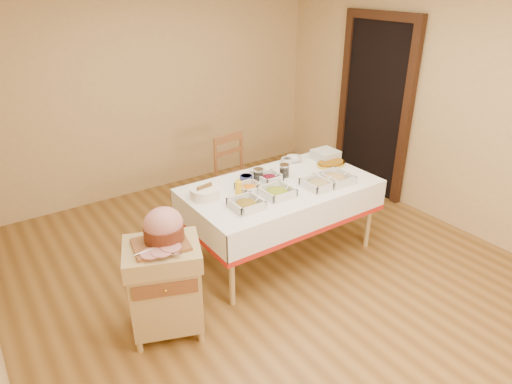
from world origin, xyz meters
TOP-DOWN VIEW (x-y plane):
  - room_shell at (0.00, 0.00)m, footprint 5.00×5.00m
  - doorway at (2.20, 0.90)m, footprint 0.09×1.10m
  - dining_table at (0.30, 0.30)m, footprint 1.82×1.02m
  - butcher_cart at (-1.10, -0.10)m, footprint 0.69×0.63m
  - dining_chair at (0.39, 1.23)m, footprint 0.47×0.45m
  - ham_on_board at (-1.06, -0.07)m, footprint 0.42×0.40m
  - serving_dish_a at (-0.23, 0.09)m, footprint 0.26×0.26m
  - serving_dish_b at (0.13, 0.13)m, footprint 0.27×0.27m
  - serving_dish_c at (0.57, 0.06)m, footprint 0.27×0.27m
  - serving_dish_d at (0.77, 0.06)m, footprint 0.30×0.30m
  - serving_dish_e at (-0.02, 0.36)m, footprint 0.22×0.21m
  - serving_dish_f at (0.27, 0.44)m, footprint 0.22×0.21m
  - small_bowl_left at (-0.31, 0.54)m, footprint 0.11×0.11m
  - small_bowl_mid at (0.08, 0.57)m, footprint 0.13×0.13m
  - small_bowl_right at (0.68, 0.70)m, footprint 0.12×0.12m
  - bowl_white_imported at (0.29, 0.67)m, footprint 0.19×0.19m
  - bowl_small_imported at (0.78, 0.70)m, footprint 0.17×0.17m
  - preserve_jar_left at (0.18, 0.50)m, footprint 0.10×0.10m
  - preserve_jar_right at (0.45, 0.44)m, footprint 0.10×0.10m
  - mustard_bottle at (-0.17, 0.31)m, footprint 0.06×0.06m
  - bread_basket at (-0.43, 0.47)m, footprint 0.26×0.26m
  - plate_stack at (1.10, 0.55)m, footprint 0.24×0.24m
  - brass_platter at (1.03, 0.39)m, footprint 0.34×0.24m

SIDE VIEW (x-z plane):
  - butcher_cart at x=-1.10m, z-range 0.05..0.84m
  - dining_chair at x=0.39m, z-range 0.01..0.97m
  - dining_table at x=0.30m, z-range 0.22..0.98m
  - bowl_white_imported at x=0.29m, z-range 0.76..0.80m
  - brass_platter at x=1.03m, z-range 0.76..0.80m
  - bowl_small_imported at x=0.78m, z-range 0.76..0.81m
  - small_bowl_left at x=-0.31m, z-range 0.76..0.81m
  - small_bowl_mid at x=0.08m, z-range 0.76..0.82m
  - serving_dish_e at x=-0.02m, z-range 0.74..0.84m
  - serving_dish_f at x=0.27m, z-range 0.74..0.84m
  - small_bowl_right at x=0.68m, z-range 0.76..0.82m
  - serving_dish_b at x=0.13m, z-range 0.74..0.85m
  - serving_dish_c at x=0.57m, z-range 0.74..0.85m
  - serving_dish_a at x=-0.23m, z-range 0.74..0.85m
  - serving_dish_d at x=0.77m, z-range 0.74..0.85m
  - bread_basket at x=-0.43m, z-range 0.75..0.87m
  - plate_stack at x=1.10m, z-range 0.76..0.86m
  - preserve_jar_left at x=0.18m, z-range 0.75..0.88m
  - preserve_jar_right at x=0.45m, z-range 0.75..0.88m
  - mustard_bottle at x=-0.17m, z-range 0.75..0.93m
  - ham_on_board at x=-1.06m, z-range 0.77..1.04m
  - doorway at x=2.20m, z-range 0.01..2.21m
  - room_shell at x=0.00m, z-range -1.20..3.80m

